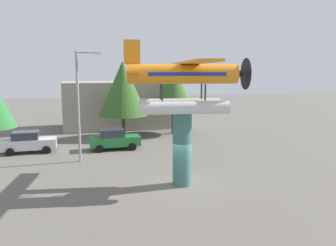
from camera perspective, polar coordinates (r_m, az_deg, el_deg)
name	(u,v)px	position (r m, az deg, el deg)	size (l,w,h in m)	color
ground_plane	(182,185)	(20.12, 2.37, -10.39)	(140.00, 140.00, 0.00)	#605B54
display_pedestal	(182,149)	(19.52, 2.41, -4.42)	(1.10, 1.10, 4.30)	#386B66
floatplane_monument	(185,83)	(19.04, 2.87, 6.86)	(7.10, 10.44, 4.00)	silver
car_near_silver	(28,142)	(29.77, -22.58, -2.99)	(4.20, 2.02, 1.76)	silver
car_mid_green	(114,139)	(28.97, -9.12, -2.72)	(4.20, 2.02, 1.76)	#237A38
streetlight_primary	(81,99)	(25.06, -14.58, 4.03)	(1.84, 0.28, 8.02)	gray
storefront_building	(116,104)	(40.53, -8.83, 3.13)	(12.08, 6.68, 5.37)	#9E9384
tree_east	(123,88)	(33.77, -7.65, 5.83)	(4.87, 4.87, 7.62)	brown
tree_center_back	(173,87)	(35.45, 0.89, 6.12)	(4.41, 4.41, 7.42)	brown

